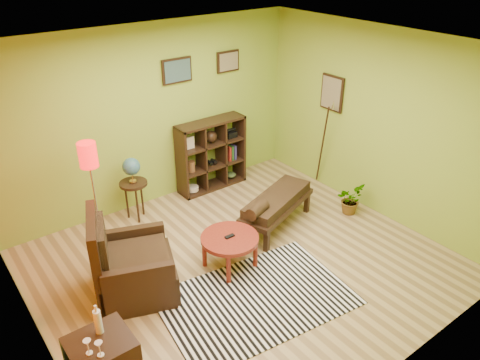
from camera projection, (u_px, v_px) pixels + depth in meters
ground at (242, 264)px, 6.19m from camera, size 5.00×5.00×0.00m
room_shell at (236, 140)px, 5.31m from camera, size 5.04×4.54×2.82m
zebra_rug at (256, 299)px, 5.59m from camera, size 2.38×1.71×0.01m
coffee_table at (230, 241)px, 5.97m from camera, size 0.75×0.75×0.48m
armchair at (130, 269)px, 5.57m from camera, size 1.16×1.15×1.11m
floor_lamp at (89, 165)px, 5.88m from camera, size 0.24×0.24×1.60m
globe_table at (132, 174)px, 6.84m from camera, size 0.41×0.41×1.01m
cube_shelf at (212, 155)px, 7.82m from camera, size 1.20×0.35×1.20m
bench at (276, 203)px, 6.78m from camera, size 1.48×0.93×0.65m
potted_plant at (349, 202)px, 7.27m from camera, size 0.57×0.59×0.36m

